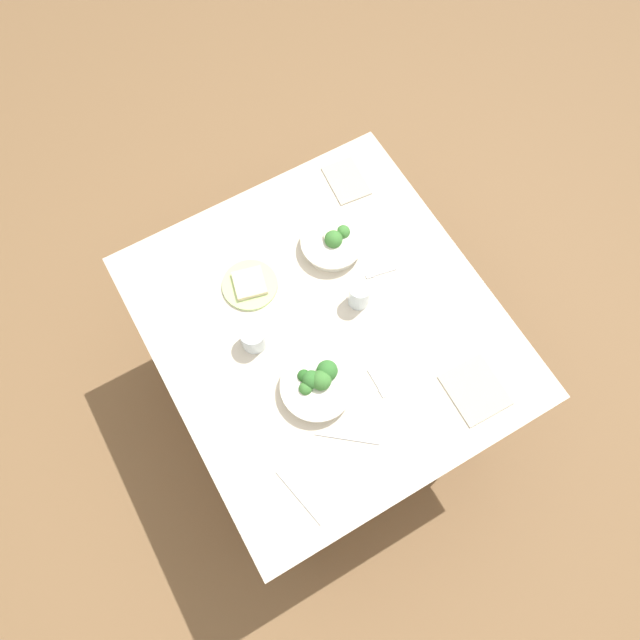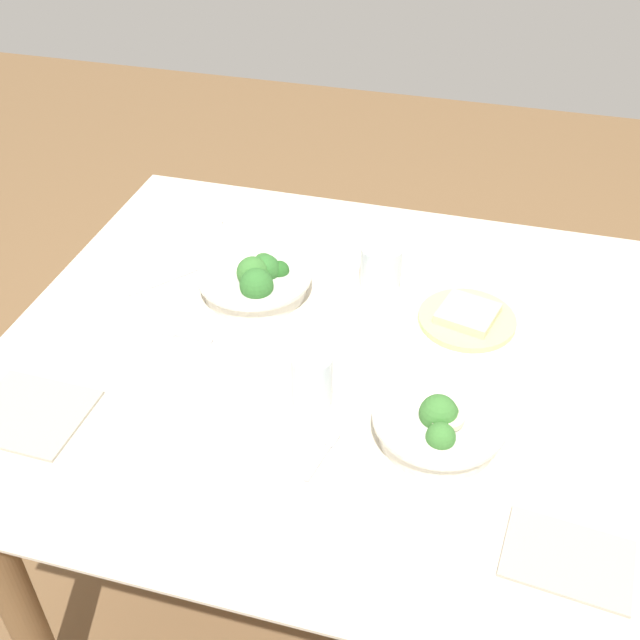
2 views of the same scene
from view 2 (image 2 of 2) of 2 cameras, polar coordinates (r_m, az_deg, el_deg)
ground_plane at (r=1.97m, az=0.10°, el=-18.48°), size 6.00×6.00×0.00m
dining_table at (r=1.49m, az=0.13°, el=-5.43°), size 1.18×1.07×0.73m
broccoli_bowl_far at (r=1.53m, az=-4.75°, el=2.97°), size 0.23×0.23×0.09m
broccoli_bowl_near at (r=1.24m, az=8.81°, el=-7.67°), size 0.21×0.21×0.09m
bread_side_plate at (r=1.49m, az=10.88°, el=0.18°), size 0.19×0.19×0.03m
water_glass_center at (r=1.28m, az=-0.61°, el=-4.42°), size 0.07×0.07×0.10m
water_glass_side at (r=1.55m, az=4.56°, el=4.03°), size 0.08×0.08×0.09m
fork_by_far_bowl at (r=1.46m, az=-10.04°, el=-1.20°), size 0.10×0.01×0.00m
fork_by_near_bowl at (r=1.22m, az=0.24°, el=-9.97°), size 0.03×0.11×0.00m
table_knife_left at (r=1.61m, az=-10.86°, el=3.06°), size 0.13×0.16×0.00m
table_knife_right at (r=1.80m, az=-10.45°, el=7.21°), size 0.20×0.05×0.00m
napkin_folded_upper at (r=1.37m, az=-20.74°, el=-6.53°), size 0.19×0.17×0.01m
napkin_folded_lower at (r=1.16m, az=17.92°, el=-16.52°), size 0.19×0.14×0.01m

